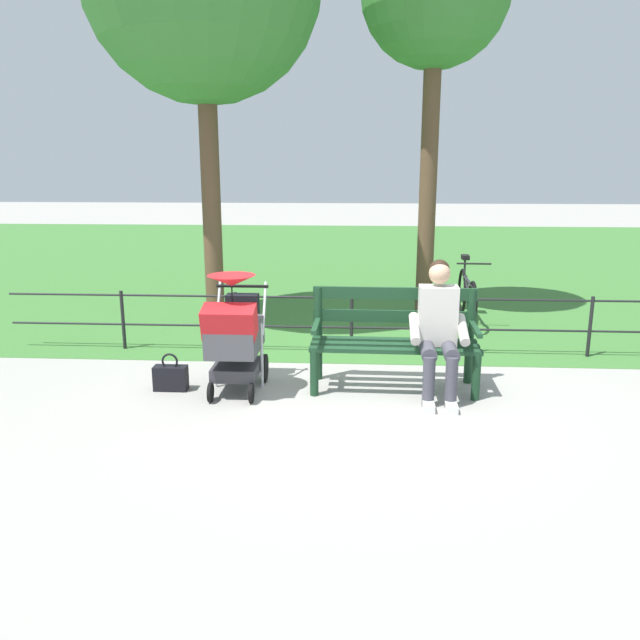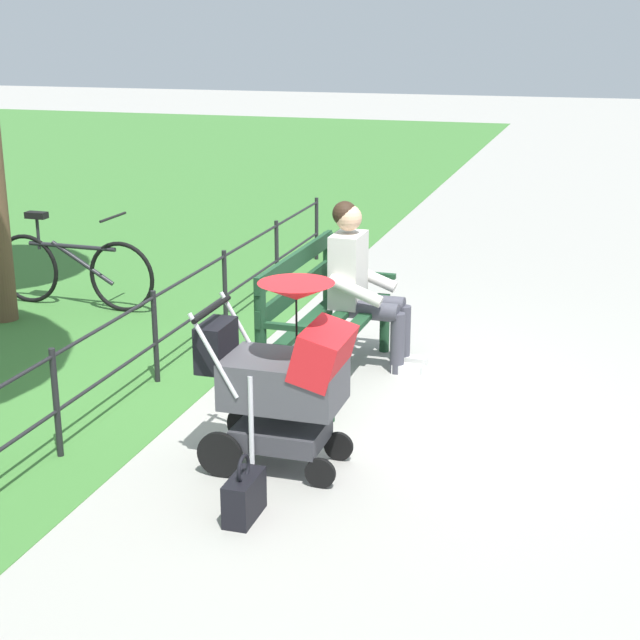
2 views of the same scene
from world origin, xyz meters
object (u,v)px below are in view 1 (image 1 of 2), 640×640
Objects in this scene: person_on_bench at (439,326)px; handbag at (171,377)px; stroller at (235,332)px; park_bench at (394,335)px; bicycle at (467,296)px.

handbag is at bearing 0.36° from person_on_bench.
handbag is at bearing -1.29° from stroller.
person_on_bench is 1.11× the size of stroller.
person_on_bench reaches higher than park_bench.
park_bench reaches higher than bicycle.
handbag is 4.45m from bicycle.
bicycle is at bearing -137.98° from handbag.
person_on_bench reaches higher than bicycle.
bicycle is (-0.75, -2.96, -0.31)m from person_on_bench.
person_on_bench is 3.45× the size of handbag.
stroller is 0.80m from handbag.
park_bench is 4.35× the size of handbag.
park_bench reaches higher than handbag.
park_bench is at bearing -170.45° from stroller.
stroller is at bearing 48.37° from bicycle.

